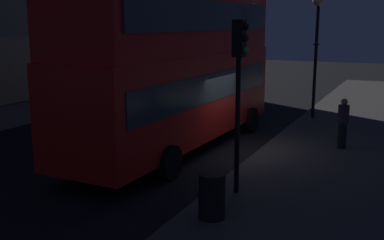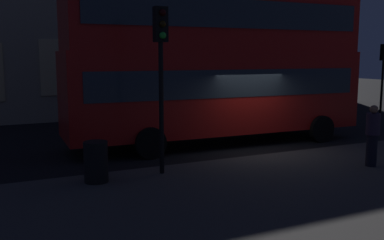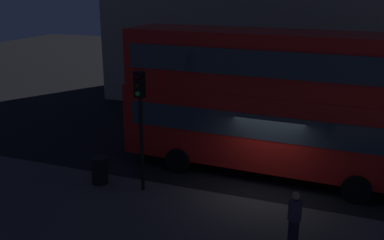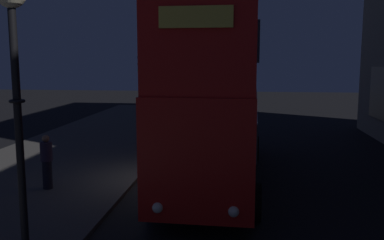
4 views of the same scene
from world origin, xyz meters
name	(u,v)px [view 2 (image 2 of 4)]	position (x,y,z in m)	size (l,w,h in m)	color
ground_plane	(256,152)	(0.00, 0.00, 0.00)	(80.00, 80.00, 0.00)	black
sidewalk_slab	(361,186)	(0.00, -4.38, 0.06)	(44.00, 7.14, 0.12)	#423F3D
double_decker_bus	(217,59)	(-0.51, 1.80, 3.01)	(10.74, 3.11, 5.39)	red
traffic_light_near_kerb	(161,56)	(-3.89, -1.52, 3.11)	(0.32, 0.36, 4.16)	black
traffic_light_far_side	(383,64)	(10.99, 4.77, 2.69)	(0.33, 0.37, 3.72)	black
pedestrian	(372,135)	(1.54, -3.26, 0.98)	(0.36, 0.36, 1.67)	black
litter_bin	(96,162)	(-5.58, -1.56, 0.61)	(0.57, 0.57, 0.98)	black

